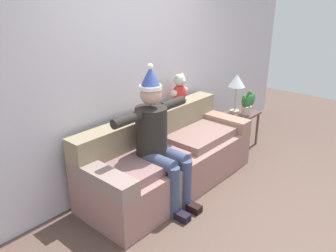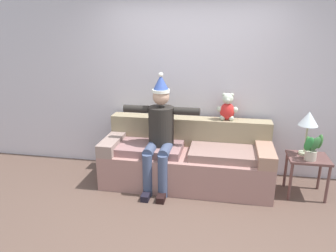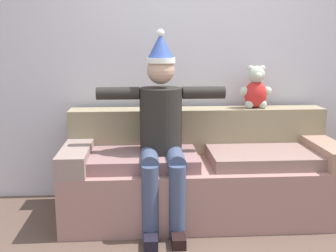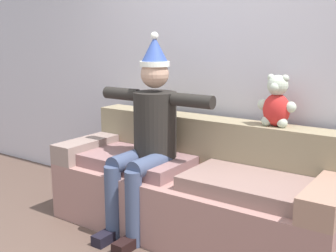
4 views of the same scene
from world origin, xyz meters
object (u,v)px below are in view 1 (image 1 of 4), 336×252
Objects in this scene: couch at (168,158)px; person_seated at (158,136)px; teddy_bear at (180,90)px; side_table at (240,118)px; potted_plant at (248,103)px; table_lamp at (237,83)px.

person_seated is (-0.34, -0.16, 0.45)m from couch.
teddy_bear is 1.25m from side_table.
couch is at bearing 173.88° from potted_plant.
couch is 1.46× the size of person_seated.
side_table is at bearing 2.80° from person_seated.
potted_plant is (1.91, -0.00, -0.09)m from person_seated.
table_lamp reaches higher than potted_plant.
potted_plant reaches higher than side_table.
table_lamp is 1.66× the size of potted_plant.
couch is at bearing 177.41° from side_table.
person_seated is 2.92× the size of side_table.
couch is 4.28× the size of side_table.
person_seated is at bearing 179.88° from potted_plant.
person_seated reaches higher than side_table.
table_lamp is at bearing 0.51° from couch.
teddy_bear is at bearing 162.58° from side_table.
table_lamp is (1.52, 0.01, 0.63)m from couch.
potted_plant is at bearing -77.33° from table_lamp.
table_lamp reaches higher than couch.
potted_plant is (1.56, -0.17, 0.36)m from couch.
teddy_bear is 0.72× the size of side_table.
side_table is (1.91, 0.09, -0.35)m from person_seated.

